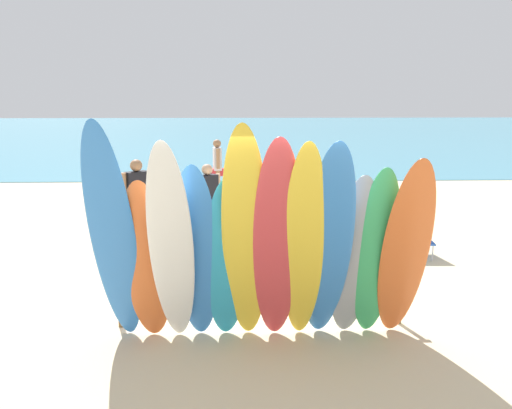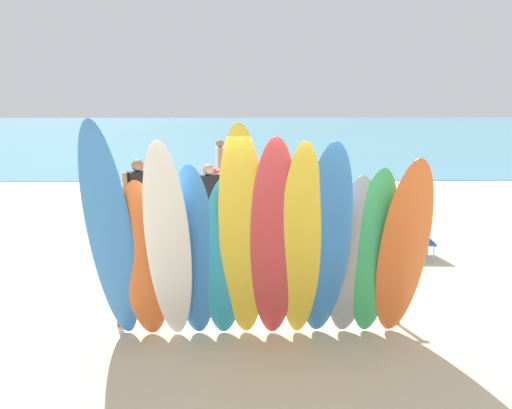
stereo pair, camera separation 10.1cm
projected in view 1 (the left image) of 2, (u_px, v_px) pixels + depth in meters
ground at (246, 169)px, 20.79m from camera, size 60.00×60.00×0.00m
ocean_water at (243, 133)px, 37.60m from camera, size 60.00×40.00×0.02m
surfboard_rack at (261, 287)px, 6.99m from camera, size 3.68×0.07×0.63m
surfboard_blue_0 at (113, 238)px, 6.14m from camera, size 0.62×1.01×2.69m
surfboard_orange_1 at (147, 263)px, 6.32m from camera, size 0.57×0.69×2.04m
surfboard_white_2 at (171, 248)px, 6.10m from camera, size 0.52×1.04×2.50m
surfboard_blue_3 at (197, 255)px, 6.32m from camera, size 0.53×0.74×2.20m
surfboard_teal_4 at (227, 261)px, 6.37m from camera, size 0.56×0.69×2.05m
surfboard_yellow_5 at (246, 239)px, 6.17m from camera, size 0.60×1.00×2.65m
surfboard_red_6 at (277, 245)px, 6.18m from camera, size 0.56×0.95×2.52m
surfboard_yellow_7 at (304, 246)px, 6.19m from camera, size 0.51×1.01×2.48m
surfboard_blue_8 at (328, 246)px, 6.21m from camera, size 0.59×1.04×2.48m
surfboard_grey_9 at (354, 258)px, 6.44m from camera, size 0.60×0.71×2.07m
surfboard_green_10 at (376, 255)px, 6.42m from camera, size 0.51×0.69×2.16m
surfboard_orange_11 at (405, 252)px, 6.32m from camera, size 0.58×0.89×2.28m
beachgoer_photographing at (217, 164)px, 15.15m from camera, size 0.42×0.61×1.62m
beachgoer_midbeach at (138, 197)px, 10.47m from camera, size 0.52×0.43×1.67m
beachgoer_by_water at (208, 198)px, 10.73m from camera, size 0.49×0.39×1.55m
beach_chair_red at (416, 232)px, 10.00m from camera, size 0.53×0.71×0.82m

